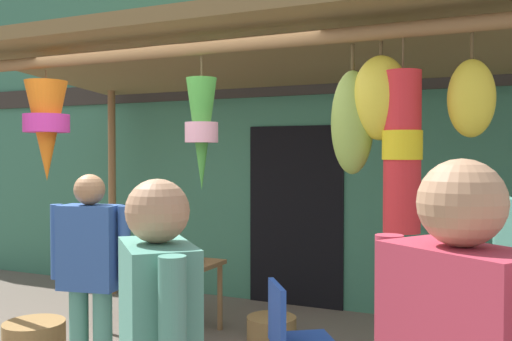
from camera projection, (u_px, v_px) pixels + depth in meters
The scene contains 8 objects.
shop_facade at pixel (284, 128), 6.49m from camera, with size 12.15×0.29×3.96m.
market_stall_canopy at pixel (244, 72), 4.84m from camera, with size 5.03×2.37×2.74m.
display_table at pixel (161, 269), 5.42m from camera, with size 1.10×0.62×0.67m.
flower_heap_on_table at pixel (163, 255), 5.36m from camera, with size 0.80×0.56×0.12m.
folding_chair at pixel (292, 334), 3.74m from camera, with size 0.56×0.56×0.84m.
wicker_basket_by_table at pixel (34, 338), 4.78m from camera, with size 0.51×0.51×0.28m, color olive.
wicker_basket_spare at pixel (272, 328), 5.15m from camera, with size 0.45×0.45×0.21m, color olive.
shopper_by_bananas at pixel (90, 268), 3.88m from camera, with size 0.58×0.29×1.55m.
Camera 1 is at (2.44, -3.51, 1.69)m, focal length 39.91 mm.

